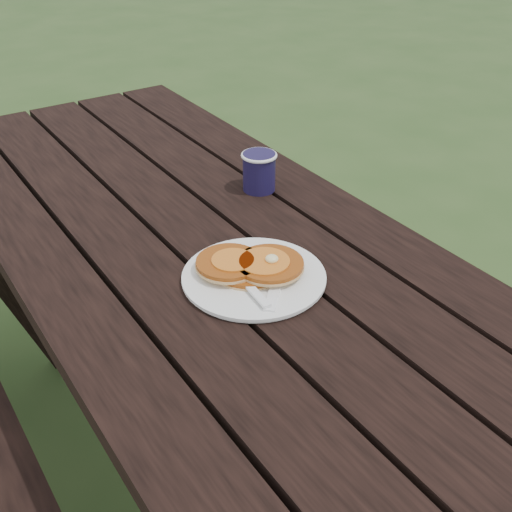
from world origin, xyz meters
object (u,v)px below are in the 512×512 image
pancake_stack (250,265)px  plate (254,277)px  picnic_table (203,365)px  coffee_cup (259,169)px

pancake_stack → plate: bearing=-93.5°
picnic_table → plate: size_ratio=6.99×
coffee_cup → pancake_stack: bearing=-126.4°
picnic_table → plate: (-0.00, -0.23, 0.39)m
plate → pancake_stack: bearing=86.5°
picnic_table → pancake_stack: 0.46m
plate → pancake_stack: 0.02m
plate → coffee_cup: coffee_cup is taller
pancake_stack → coffee_cup: (0.21, 0.29, 0.03)m
plate → coffee_cup: size_ratio=2.87×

